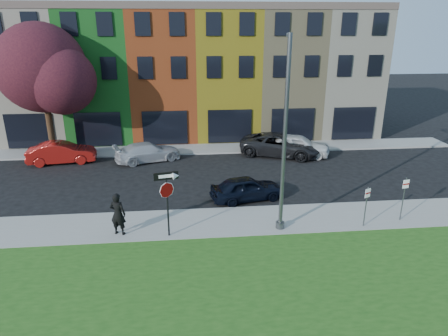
{
  "coord_description": "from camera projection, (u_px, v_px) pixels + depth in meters",
  "views": [
    {
      "loc": [
        -3.43,
        -14.0,
        9.01
      ],
      "look_at": [
        -1.65,
        4.0,
        2.46
      ],
      "focal_mm": 32.0,
      "sensor_mm": 36.0,
      "label": 1
    }
  ],
  "objects": [
    {
      "name": "ground",
      "position": [
        273.0,
        255.0,
        16.48
      ],
      "size": [
        120.0,
        120.0,
        0.0
      ],
      "primitive_type": "plane",
      "color": "black",
      "rests_on": "ground"
    },
    {
      "name": "sidewalk_near",
      "position": [
        300.0,
        219.0,
        19.46
      ],
      "size": [
        40.0,
        3.0,
        0.12
      ],
      "primitive_type": "cube",
      "color": "gray",
      "rests_on": "ground"
    },
    {
      "name": "sidewalk_far",
      "position": [
        192.0,
        149.0,
        30.22
      ],
      "size": [
        40.0,
        2.4,
        0.12
      ],
      "primitive_type": "cube",
      "color": "gray",
      "rests_on": "ground"
    },
    {
      "name": "rowhouse_block",
      "position": [
        195.0,
        73.0,
        34.38
      ],
      "size": [
        30.0,
        10.12,
        10.0
      ],
      "color": "beige",
      "rests_on": "ground"
    },
    {
      "name": "stop_sign",
      "position": [
        167.0,
        191.0,
        17.07
      ],
      "size": [
        1.03,
        0.26,
        3.02
      ],
      "rotation": [
        0.0,
        0.0,
        0.22
      ],
      "color": "black",
      "rests_on": "sidewalk_near"
    },
    {
      "name": "man",
      "position": [
        118.0,
        214.0,
        17.61
      ],
      "size": [
        1.0,
        0.89,
        1.97
      ],
      "primitive_type": "imported",
      "rotation": [
        0.0,
        0.0,
        2.83
      ],
      "color": "black",
      "rests_on": "sidewalk_near"
    },
    {
      "name": "sedan_near",
      "position": [
        247.0,
        188.0,
        21.49
      ],
      "size": [
        3.23,
        4.57,
        1.33
      ],
      "primitive_type": "imported",
      "rotation": [
        0.0,
        0.0,
        1.79
      ],
      "color": "black",
      "rests_on": "ground"
    },
    {
      "name": "parked_car_red",
      "position": [
        62.0,
        153.0,
        27.22
      ],
      "size": [
        2.7,
        4.86,
        1.47
      ],
      "primitive_type": "imported",
      "rotation": [
        0.0,
        0.0,
        1.7
      ],
      "color": "maroon",
      "rests_on": "ground"
    },
    {
      "name": "parked_car_silver",
      "position": [
        148.0,
        152.0,
        27.61
      ],
      "size": [
        4.79,
        5.72,
        1.31
      ],
      "primitive_type": "imported",
      "rotation": [
        0.0,
        0.0,
        1.93
      ],
      "color": "#B8B8BD",
      "rests_on": "ground"
    },
    {
      "name": "parked_car_dark",
      "position": [
        280.0,
        145.0,
        28.78
      ],
      "size": [
        6.59,
        7.54,
        1.59
      ],
      "primitive_type": "imported",
      "rotation": [
        0.0,
        0.0,
        1.19
      ],
      "color": "black",
      "rests_on": "ground"
    },
    {
      "name": "parked_car_white",
      "position": [
        297.0,
        145.0,
        28.75
      ],
      "size": [
        4.54,
        5.65,
        1.56
      ],
      "primitive_type": "imported",
      "rotation": [
        0.0,
        0.0,
        1.25
      ],
      "color": "white",
      "rests_on": "ground"
    },
    {
      "name": "street_lamp",
      "position": [
        285.0,
        136.0,
        17.18
      ],
      "size": [
        0.87,
        2.54,
        8.58
      ],
      "rotation": [
        0.0,
        0.0,
        -0.23
      ],
      "color": "#4C4F52",
      "rests_on": "sidewalk_near"
    },
    {
      "name": "parking_sign_a",
      "position": [
        366.0,
        202.0,
        18.22
      ],
      "size": [
        0.3,
        0.17,
        1.95
      ],
      "rotation": [
        0.0,
        0.0,
        0.43
      ],
      "color": "#4C4F52",
      "rests_on": "sidewalk_near"
    },
    {
      "name": "parking_sign_b",
      "position": [
        404.0,
        194.0,
        18.76
      ],
      "size": [
        0.32,
        0.1,
        2.17
      ],
      "rotation": [
        0.0,
        0.0,
        0.15
      ],
      "color": "#4C4F52",
      "rests_on": "sidewalk_near"
    },
    {
      "name": "tree_purple",
      "position": [
        44.0,
        70.0,
        27.12
      ],
      "size": [
        7.22,
        6.31,
        9.09
      ],
      "color": "black",
      "rests_on": "sidewalk_far"
    }
  ]
}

